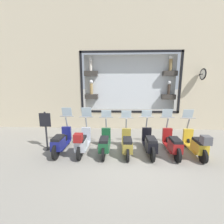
% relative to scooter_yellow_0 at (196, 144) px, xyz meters
% --- Properties ---
extents(ground_plane, '(120.00, 120.00, 0.00)m').
position_rel_scooter_yellow_0_xyz_m(ground_plane, '(-0.10, 2.23, -0.47)').
color(ground_plane, gray).
extents(building_facade, '(1.22, 36.00, 7.94)m').
position_rel_scooter_yellow_0_xyz_m(building_facade, '(3.51, 2.23, 3.58)').
color(building_facade, beige).
rests_on(building_facade, ground_plane).
extents(scooter_yellow_0, '(1.80, 0.61, 1.61)m').
position_rel_scooter_yellow_0_xyz_m(scooter_yellow_0, '(0.00, 0.00, 0.00)').
color(scooter_yellow_0, black).
rests_on(scooter_yellow_0, ground_plane).
extents(scooter_red_1, '(1.81, 0.60, 1.62)m').
position_rel_scooter_yellow_0_xyz_m(scooter_red_1, '(0.07, 0.85, -0.03)').
color(scooter_red_1, black).
rests_on(scooter_red_1, ground_plane).
extents(scooter_black_2, '(1.81, 0.60, 1.56)m').
position_rel_scooter_yellow_0_xyz_m(scooter_black_2, '(0.07, 1.70, -0.02)').
color(scooter_black_2, black).
rests_on(scooter_black_2, ground_plane).
extents(scooter_olive_3, '(1.79, 0.60, 1.54)m').
position_rel_scooter_yellow_0_xyz_m(scooter_olive_3, '(0.06, 2.54, -0.05)').
color(scooter_olive_3, black).
rests_on(scooter_olive_3, ground_plane).
extents(scooter_green_4, '(1.80, 0.60, 1.55)m').
position_rel_scooter_yellow_0_xyz_m(scooter_green_4, '(0.06, 3.39, -0.05)').
color(scooter_green_4, black).
rests_on(scooter_green_4, ground_plane).
extents(scooter_silver_5, '(1.80, 0.61, 1.67)m').
position_rel_scooter_yellow_0_xyz_m(scooter_silver_5, '(0.00, 4.24, 0.01)').
color(scooter_silver_5, black).
rests_on(scooter_silver_5, ground_plane).
extents(scooter_navy_6, '(1.81, 0.61, 1.65)m').
position_rel_scooter_yellow_0_xyz_m(scooter_navy_6, '(0.07, 5.09, -0.02)').
color(scooter_navy_6, black).
rests_on(scooter_navy_6, ground_plane).
extents(shop_sign_post, '(0.36, 0.45, 1.56)m').
position_rel_scooter_yellow_0_xyz_m(shop_sign_post, '(0.34, 5.79, 0.36)').
color(shop_sign_post, '#232326').
rests_on(shop_sign_post, ground_plane).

